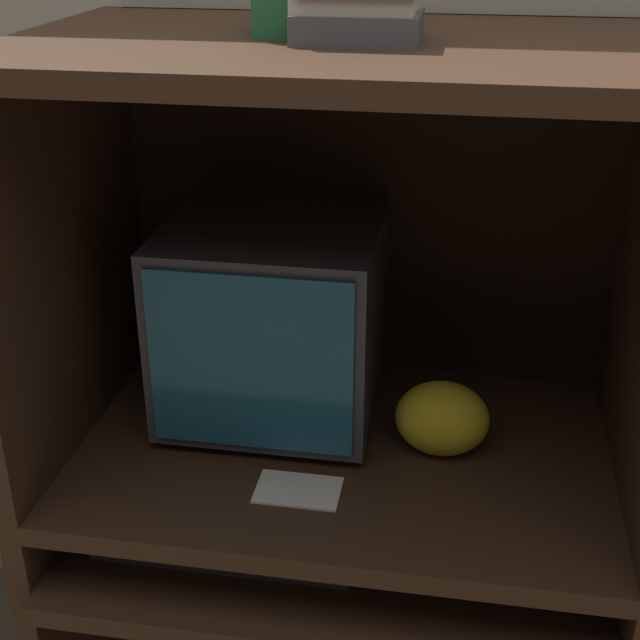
% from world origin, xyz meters
% --- Properties ---
extents(wall_back, '(6.00, 0.06, 2.60)m').
position_xyz_m(wall_back, '(0.00, 0.71, 1.30)').
color(wall_back, '#B2A893').
rests_on(wall_back, ground_plane).
extents(desk_base, '(1.03, 0.69, 0.61)m').
position_xyz_m(desk_base, '(0.00, 0.28, 0.39)').
color(desk_base, '#382316').
rests_on(desk_base, ground_plane).
extents(desk_monitor_shelf, '(1.03, 0.65, 0.14)m').
position_xyz_m(desk_monitor_shelf, '(0.00, 0.33, 0.71)').
color(desk_monitor_shelf, '#382316').
rests_on(desk_monitor_shelf, desk_base).
extents(hutch_upper, '(1.03, 0.65, 0.72)m').
position_xyz_m(hutch_upper, '(0.00, 0.36, 1.22)').
color(hutch_upper, '#382316').
rests_on(hutch_upper, desk_monitor_shelf).
extents(crt_monitor, '(0.39, 0.39, 0.38)m').
position_xyz_m(crt_monitor, '(-0.15, 0.43, 0.94)').
color(crt_monitor, '#333338').
rests_on(crt_monitor, desk_monitor_shelf).
extents(keyboard, '(0.45, 0.13, 0.03)m').
position_xyz_m(keyboard, '(-0.19, 0.16, 0.62)').
color(keyboard, '#2D2D30').
rests_on(keyboard, desk_base).
extents(mouse, '(0.06, 0.04, 0.03)m').
position_xyz_m(mouse, '(0.10, 0.17, 0.62)').
color(mouse, '#B7B7B7').
rests_on(mouse, desk_base).
extents(snack_bag, '(0.17, 0.13, 0.14)m').
position_xyz_m(snack_bag, '(0.17, 0.33, 0.81)').
color(snack_bag, gold).
rests_on(snack_bag, desk_monitor_shelf).
extents(book_stack, '(0.18, 0.14, 0.09)m').
position_xyz_m(book_stack, '(0.02, 0.29, 1.51)').
color(book_stack, '#4C4C51').
rests_on(book_stack, hutch_upper).
extents(paper_card, '(0.14, 0.09, 0.00)m').
position_xyz_m(paper_card, '(-0.06, 0.17, 0.75)').
color(paper_card, white).
rests_on(paper_card, desk_monitor_shelf).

